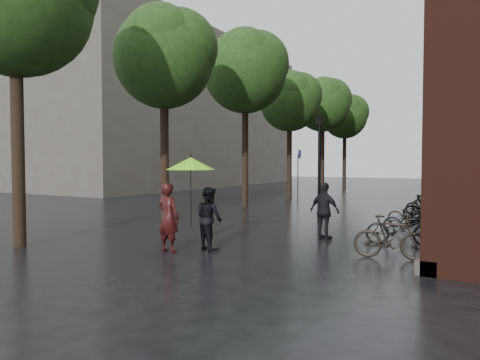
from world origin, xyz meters
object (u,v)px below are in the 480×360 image
Objects in this scene: lamp_post at (319,157)px; ad_lightbox at (441,192)px; parked_bicycles at (428,206)px; pedestrian_walking at (325,211)px; person_black at (209,218)px; person_burgundy at (168,217)px.

ad_lightbox is at bearing 43.98° from lamp_post.
ad_lightbox is at bearing 51.08° from parked_bicycles.
pedestrian_walking is at bearing -99.00° from ad_lightbox.
pedestrian_walking reaches higher than person_black.
lamp_post is (-3.84, -3.71, 1.38)m from ad_lightbox.
ad_lightbox is 5.51m from lamp_post.
person_burgundy is at bearing -114.98° from parked_bicycles.
pedestrian_walking is (2.78, 3.56, -0.04)m from person_burgundy.
parked_bicycles is 5.09m from lamp_post.
parked_bicycles is 4.61× the size of lamp_post.
lamp_post is at bearing -51.85° from pedestrian_walking.
person_burgundy is 11.41m from parked_bicycles.
ad_lightbox is (0.40, 0.49, 0.55)m from parked_bicycles.
ad_lightbox reaches higher than pedestrian_walking.
person_black is 0.40× the size of lamp_post.
lamp_post is (-3.44, -3.22, 1.93)m from parked_bicycles.
parked_bicycles is at bearing -90.14° from pedestrian_walking.
person_burgundy is at bearing 70.71° from person_black.
parked_bicycles is at bearing -119.42° from ad_lightbox.
parked_bicycles is at bearing 43.04° from lamp_post.
pedestrian_walking is at bearing -68.43° from lamp_post.
lamp_post is (1.37, 7.12, 1.54)m from person_burgundy.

